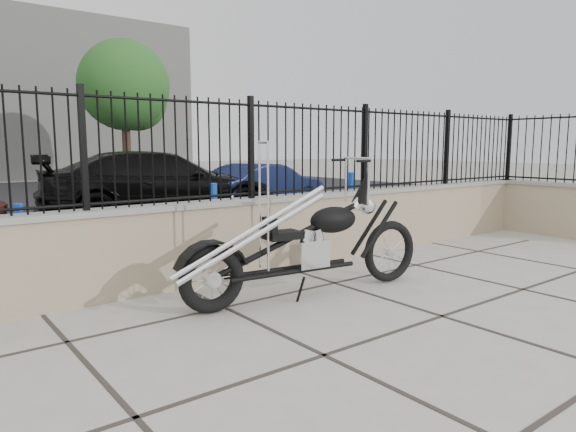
# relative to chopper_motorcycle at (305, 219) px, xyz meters

# --- Properties ---
(ground_plane) EXTENTS (90.00, 90.00, 0.00)m
(ground_plane) POSITION_rel_chopper_motorcycle_xyz_m (-0.88, -1.30, -0.84)
(ground_plane) COLOR #99968E
(ground_plane) RESTS_ON ground
(parking_lot) EXTENTS (30.00, 30.00, 0.00)m
(parking_lot) POSITION_rel_chopper_motorcycle_xyz_m (-0.88, 11.20, -0.84)
(parking_lot) COLOR black
(parking_lot) RESTS_ON ground
(retaining_wall) EXTENTS (14.00, 0.36, 0.96)m
(retaining_wall) POSITION_rel_chopper_motorcycle_xyz_m (-0.88, 1.20, -0.36)
(retaining_wall) COLOR gray
(retaining_wall) RESTS_ON ground_plane
(wall_return) EXTENTS (0.36, 2.50, 0.96)m
(wall_return) POSITION_rel_chopper_motorcycle_xyz_m (5.97, 0.00, -0.36)
(wall_return) COLOR gray
(wall_return) RESTS_ON ground_plane
(iron_fence) EXTENTS (14.00, 0.08, 1.20)m
(iron_fence) POSITION_rel_chopper_motorcycle_xyz_m (-0.88, 1.20, 0.72)
(iron_fence) COLOR black
(iron_fence) RESTS_ON retaining_wall
(fence_return) EXTENTS (0.08, 2.30, 1.20)m
(fence_return) POSITION_rel_chopper_motorcycle_xyz_m (5.97, 0.00, 0.72)
(fence_return) COLOR black
(fence_return) RESTS_ON wall_return
(chopper_motorcycle) EXTENTS (2.85, 0.84, 1.68)m
(chopper_motorcycle) POSITION_rel_chopper_motorcycle_xyz_m (0.00, 0.00, 0.00)
(chopper_motorcycle) COLOR black
(chopper_motorcycle) RESTS_ON ground_plane
(car_black) EXTENTS (5.45, 3.06, 1.49)m
(car_black) POSITION_rel_chopper_motorcycle_xyz_m (1.29, 6.54, -0.10)
(car_black) COLOR black
(car_black) RESTS_ON parking_lot
(car_blue) EXTENTS (3.76, 2.07, 1.18)m
(car_blue) POSITION_rel_chopper_motorcycle_xyz_m (3.88, 6.30, -0.25)
(car_blue) COLOR #10193D
(car_blue) RESTS_ON parking_lot
(bollard_a) EXTENTS (0.12, 0.12, 0.90)m
(bollard_a) POSITION_rel_chopper_motorcycle_xyz_m (-2.20, 2.92, -0.39)
(bollard_a) COLOR blue
(bollard_a) RESTS_ON ground_plane
(bollard_b) EXTENTS (0.16, 0.16, 1.01)m
(bollard_b) POSITION_rel_chopper_motorcycle_xyz_m (0.68, 3.14, -0.34)
(bollard_b) COLOR blue
(bollard_b) RESTS_ON ground_plane
(bollard_c) EXTENTS (0.14, 0.14, 1.05)m
(bollard_c) POSITION_rel_chopper_motorcycle_xyz_m (4.27, 3.64, -0.32)
(bollard_c) COLOR #0B3BA6
(bollard_c) RESTS_ON ground_plane
(tree_right) EXTENTS (3.43, 3.43, 5.79)m
(tree_right) POSITION_rel_chopper_motorcycle_xyz_m (3.90, 15.60, 3.21)
(tree_right) COLOR #382619
(tree_right) RESTS_ON ground_plane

